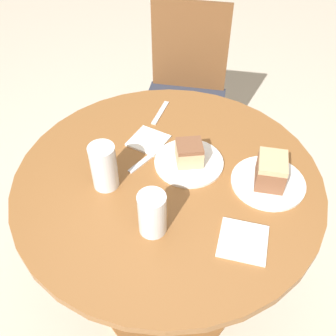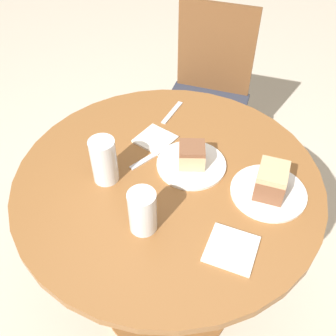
{
  "view_description": "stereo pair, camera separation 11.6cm",
  "coord_description": "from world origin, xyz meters",
  "px_view_note": "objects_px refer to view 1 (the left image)",
  "views": [
    {
      "loc": [
        0.18,
        -0.85,
        1.69
      ],
      "look_at": [
        0.0,
        0.0,
        0.81
      ],
      "focal_mm": 42.0,
      "sensor_mm": 36.0,
      "label": 1
    },
    {
      "loc": [
        0.29,
        -0.82,
        1.69
      ],
      "look_at": [
        0.0,
        0.0,
        0.81
      ],
      "focal_mm": 42.0,
      "sensor_mm": 36.0,
      "label": 2
    }
  ],
  "objects_px": {
    "cake_slice_near": "(189,153)",
    "glass_water": "(154,215)",
    "cake_slice_far": "(271,171)",
    "chair": "(185,96)",
    "glass_lemonade": "(104,169)",
    "plate_near": "(189,162)",
    "plate_far": "(268,182)"
  },
  "relations": [
    {
      "from": "plate_near",
      "to": "glass_lemonade",
      "type": "xyz_separation_m",
      "value": [
        -0.24,
        -0.15,
        0.06
      ]
    },
    {
      "from": "chair",
      "to": "plate_far",
      "type": "xyz_separation_m",
      "value": [
        0.41,
        -0.82,
        0.29
      ]
    },
    {
      "from": "glass_water",
      "to": "cake_slice_near",
      "type": "bearing_deg",
      "value": 79.74
    },
    {
      "from": "plate_far",
      "to": "glass_water",
      "type": "distance_m",
      "value": 0.4
    },
    {
      "from": "glass_lemonade",
      "to": "chair",
      "type": "bearing_deg",
      "value": 84.31
    },
    {
      "from": "plate_near",
      "to": "glass_lemonade",
      "type": "bearing_deg",
      "value": -148.61
    },
    {
      "from": "cake_slice_far",
      "to": "glass_lemonade",
      "type": "distance_m",
      "value": 0.51
    },
    {
      "from": "plate_far",
      "to": "cake_slice_near",
      "type": "height_order",
      "value": "cake_slice_near"
    },
    {
      "from": "chair",
      "to": "glass_water",
      "type": "xyz_separation_m",
      "value": [
        0.09,
        -1.06,
        0.34
      ]
    },
    {
      "from": "chair",
      "to": "glass_lemonade",
      "type": "bearing_deg",
      "value": -97.07
    },
    {
      "from": "cake_slice_near",
      "to": "glass_water",
      "type": "distance_m",
      "value": 0.29
    },
    {
      "from": "cake_slice_far",
      "to": "glass_lemonade",
      "type": "height_order",
      "value": "glass_lemonade"
    },
    {
      "from": "chair",
      "to": "plate_near",
      "type": "relative_size",
      "value": 4.09
    },
    {
      "from": "plate_near",
      "to": "glass_lemonade",
      "type": "distance_m",
      "value": 0.29
    },
    {
      "from": "glass_lemonade",
      "to": "plate_near",
      "type": "bearing_deg",
      "value": 31.39
    },
    {
      "from": "chair",
      "to": "glass_water",
      "type": "height_order",
      "value": "chair"
    },
    {
      "from": "cake_slice_near",
      "to": "glass_water",
      "type": "height_order",
      "value": "glass_water"
    },
    {
      "from": "chair",
      "to": "cake_slice_far",
      "type": "height_order",
      "value": "chair"
    },
    {
      "from": "plate_near",
      "to": "plate_far",
      "type": "relative_size",
      "value": 0.98
    },
    {
      "from": "plate_near",
      "to": "glass_water",
      "type": "height_order",
      "value": "glass_water"
    },
    {
      "from": "chair",
      "to": "glass_water",
      "type": "relative_size",
      "value": 6.82
    },
    {
      "from": "plate_far",
      "to": "glass_water",
      "type": "bearing_deg",
      "value": -141.71
    },
    {
      "from": "plate_far",
      "to": "cake_slice_far",
      "type": "bearing_deg",
      "value": 90.0
    },
    {
      "from": "glass_lemonade",
      "to": "glass_water",
      "type": "distance_m",
      "value": 0.23
    },
    {
      "from": "chair",
      "to": "cake_slice_near",
      "type": "height_order",
      "value": "chair"
    },
    {
      "from": "chair",
      "to": "plate_near",
      "type": "xyz_separation_m",
      "value": [
        0.15,
        -0.78,
        0.29
      ]
    },
    {
      "from": "cake_slice_near",
      "to": "glass_lemonade",
      "type": "height_order",
      "value": "glass_lemonade"
    },
    {
      "from": "plate_near",
      "to": "cake_slice_near",
      "type": "height_order",
      "value": "cake_slice_near"
    },
    {
      "from": "chair",
      "to": "cake_slice_far",
      "type": "bearing_deg",
      "value": -64.95
    },
    {
      "from": "cake_slice_near",
      "to": "cake_slice_far",
      "type": "height_order",
      "value": "cake_slice_far"
    },
    {
      "from": "cake_slice_far",
      "to": "glass_water",
      "type": "distance_m",
      "value": 0.4
    },
    {
      "from": "cake_slice_far",
      "to": "chair",
      "type": "bearing_deg",
      "value": 116.43
    }
  ]
}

